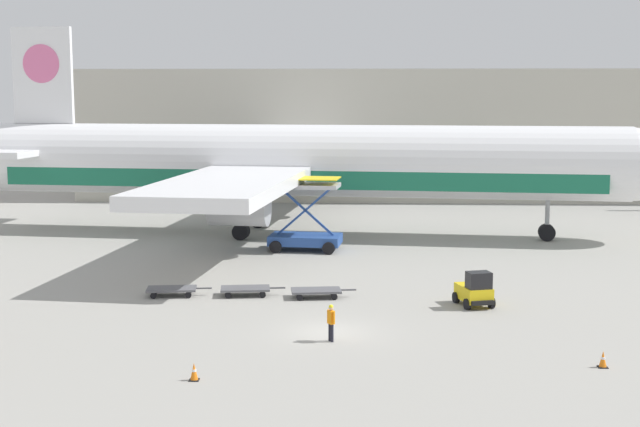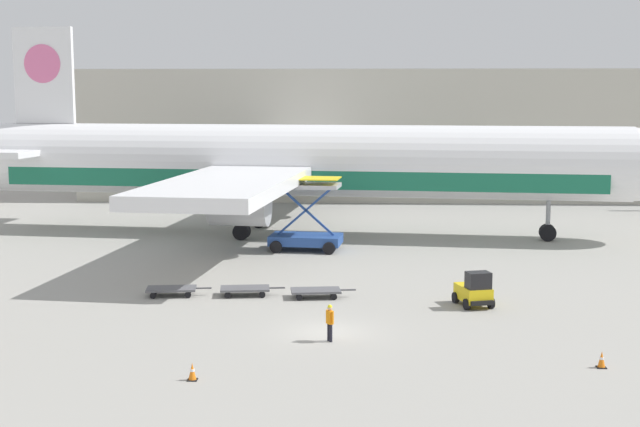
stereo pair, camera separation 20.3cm
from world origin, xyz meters
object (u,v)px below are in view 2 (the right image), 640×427
at_px(baggage_dolly_lead, 172,289).
at_px(ground_crew_far, 330,320).
at_px(airplane_main, 291,164).
at_px(traffic_cone_near, 602,360).
at_px(traffic_cone_far, 192,372).
at_px(baggage_dolly_third, 316,291).
at_px(scissor_lift_loader, 306,223).
at_px(baggage_tug_far, 475,291).
at_px(baggage_dolly_second, 245,289).

height_order(baggage_dolly_lead, ground_crew_far, ground_crew_far).
distance_m(airplane_main, traffic_cone_near, 38.90).
distance_m(ground_crew_far, traffic_cone_far, 8.03).
bearing_deg(airplane_main, traffic_cone_far, -85.43).
bearing_deg(traffic_cone_near, baggage_dolly_third, 135.54).
height_order(airplane_main, ground_crew_far, airplane_main).
height_order(scissor_lift_loader, baggage_tug_far, scissor_lift_loader).
relative_size(scissor_lift_loader, traffic_cone_near, 7.64).
bearing_deg(baggage_dolly_third, scissor_lift_loader, 88.38).
bearing_deg(traffic_cone_far, traffic_cone_near, 7.85).
xyz_separation_m(baggage_dolly_lead, baggage_dolly_third, (8.31, -0.12, 0.00)).
bearing_deg(airplane_main, baggage_tug_far, -57.56).
bearing_deg(scissor_lift_loader, traffic_cone_near, -56.53).
relative_size(scissor_lift_loader, baggage_dolly_third, 1.46).
xyz_separation_m(ground_crew_far, traffic_cone_far, (-5.41, -5.90, -0.69)).
bearing_deg(ground_crew_far, airplane_main, 154.43).
bearing_deg(scissor_lift_loader, baggage_dolly_third, -78.11).
distance_m(baggage_dolly_third, traffic_cone_far, 15.45).
xyz_separation_m(airplane_main, baggage_dolly_second, (-1.00, -22.28, -5.45)).
relative_size(scissor_lift_loader, baggage_dolly_second, 1.46).
bearing_deg(baggage_dolly_second, baggage_dolly_third, -12.02).
bearing_deg(traffic_cone_far, baggage_dolly_second, 88.99).
bearing_deg(baggage_dolly_third, ground_crew_far, -90.28).
bearing_deg(baggage_dolly_second, scissor_lift_loader, 72.99).
relative_size(baggage_dolly_lead, traffic_cone_far, 5.14).
relative_size(airplane_main, baggage_dolly_lead, 15.39).
bearing_deg(airplane_main, baggage_dolly_second, -86.06).
height_order(ground_crew_far, traffic_cone_near, ground_crew_far).
relative_size(baggage_dolly_third, traffic_cone_far, 5.14).
bearing_deg(airplane_main, scissor_lift_loader, -70.75).
bearing_deg(baggage_dolly_third, baggage_dolly_lead, 172.15).
height_order(scissor_lift_loader, ground_crew_far, scissor_lift_loader).
bearing_deg(baggage_tug_far, baggage_dolly_second, -114.56).
xyz_separation_m(scissor_lift_loader, baggage_dolly_lead, (-6.86, -15.23, -1.67)).
xyz_separation_m(scissor_lift_loader, traffic_cone_near, (14.16, -27.83, -1.70)).
distance_m(baggage_dolly_lead, baggage_dolly_second, 4.22).
bearing_deg(airplane_main, traffic_cone_near, -59.26).
bearing_deg(baggage_dolly_second, ground_crew_far, -68.02).
xyz_separation_m(baggage_dolly_third, traffic_cone_near, (12.71, -12.47, -0.04)).
height_order(baggage_dolly_lead, baggage_dolly_third, same).
height_order(baggage_tug_far, traffic_cone_far, baggage_tug_far).
distance_m(baggage_dolly_lead, ground_crew_far, 13.04).
bearing_deg(baggage_tug_far, baggage_dolly_lead, -111.56).
bearing_deg(traffic_cone_near, baggage_tug_far, 110.22).
height_order(scissor_lift_loader, baggage_dolly_second, scissor_lift_loader).
bearing_deg(ground_crew_far, baggage_dolly_lead, -167.09).
relative_size(baggage_dolly_second, ground_crew_far, 2.12).
bearing_deg(scissor_lift_loader, baggage_dolly_second, -93.50).
distance_m(baggage_dolly_second, traffic_cone_near, 21.14).
bearing_deg(scissor_lift_loader, traffic_cone_far, -89.01).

